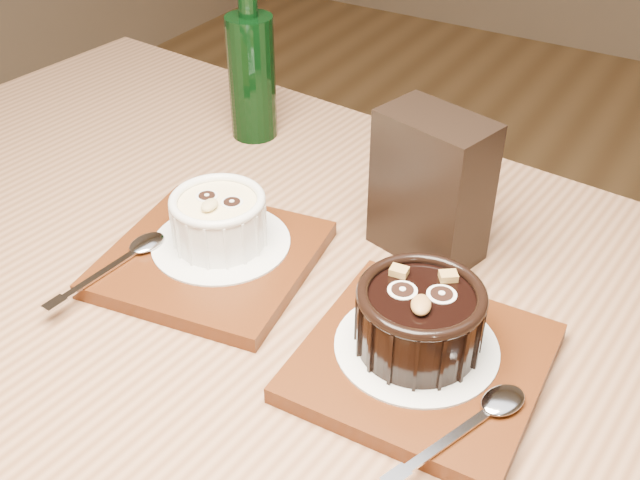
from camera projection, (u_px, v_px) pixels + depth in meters
The scene contains 11 objects.
table at pixel (251, 406), 0.68m from camera, with size 1.27×0.91×0.75m.
tray_left at pixel (211, 258), 0.70m from camera, with size 0.18×0.18×0.01m, color #54250E.
doily_left at pixel (221, 242), 0.70m from camera, with size 0.13×0.13×0.00m, color white.
ramekin_white at pixel (219, 218), 0.69m from camera, with size 0.09×0.09×0.05m.
spoon_left at pixel (118, 261), 0.67m from camera, with size 0.03×0.13×0.01m, color silver, non-canonical shape.
tray_right at pixel (422, 362), 0.59m from camera, with size 0.18×0.18×0.01m, color #54250E.
doily_right at pixel (416, 346), 0.59m from camera, with size 0.13×0.13×0.00m, color white.
ramekin_dark at pixel (420, 316), 0.57m from camera, with size 0.10×0.10×0.06m.
spoon_right at pixel (470, 424), 0.52m from camera, with size 0.03×0.13×0.01m, color silver, non-canonical shape.
condiment_stand at pixel (431, 187), 0.68m from camera, with size 0.10×0.06×0.14m, color black.
green_bottle at pixel (252, 73), 0.87m from camera, with size 0.05×0.05×0.20m.
Camera 1 is at (0.16, -0.62, 1.18)m, focal length 42.00 mm.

